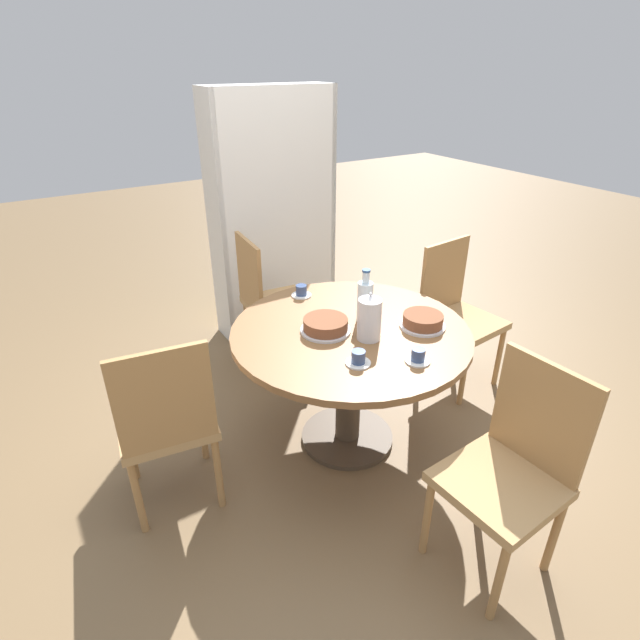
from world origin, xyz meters
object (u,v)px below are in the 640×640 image
(chair_b, at_px, (512,468))
(cup_c, at_px, (301,292))
(bookshelf, at_px, (273,221))
(cake_main, at_px, (326,325))
(water_bottle, at_px, (365,300))
(cup_b, at_px, (418,356))
(coffee_pot, at_px, (369,318))
(chair_c, at_px, (456,312))
(chair_d, at_px, (270,299))
(chair_a, at_px, (166,420))
(cup_a, at_px, (358,359))
(cake_second, at_px, (423,321))

(chair_b, distance_m, cup_c, 1.44)
(bookshelf, xyz_separation_m, cake_main, (-0.43, -1.39, -0.12))
(water_bottle, distance_m, cup_b, 0.46)
(cup_c, bearing_deg, cup_b, -83.86)
(coffee_pot, distance_m, water_bottle, 0.19)
(coffee_pot, bearing_deg, chair_c, 16.84)
(chair_d, height_order, cake_main, chair_d)
(chair_b, height_order, coffee_pot, coffee_pot)
(chair_b, height_order, cup_b, chair_b)
(chair_a, relative_size, water_bottle, 3.26)
(bookshelf, relative_size, coffee_pot, 7.22)
(bookshelf, bearing_deg, chair_d, 58.95)
(water_bottle, xyz_separation_m, cup_b, (-0.03, -0.45, -0.09))
(chair_d, distance_m, cup_a, 1.27)
(chair_b, relative_size, chair_d, 1.00)
(cake_main, bearing_deg, cake_second, -26.49)
(chair_a, distance_m, coffee_pot, 1.04)
(chair_d, bearing_deg, chair_a, 137.39)
(cake_second, bearing_deg, bookshelf, 90.59)
(coffee_pot, distance_m, cup_a, 0.25)
(cup_b, bearing_deg, chair_a, 155.35)
(bookshelf, relative_size, cup_a, 15.46)
(chair_c, bearing_deg, cake_main, -179.70)
(chair_d, bearing_deg, cup_a, 176.93)
(chair_c, relative_size, cup_a, 8.09)
(cup_c, bearing_deg, chair_c, -18.50)
(cup_b, relative_size, cup_c, 1.00)
(chair_c, distance_m, water_bottle, 0.90)
(cup_b, bearing_deg, bookshelf, 83.05)
(water_bottle, height_order, cake_second, water_bottle)
(chair_a, distance_m, cup_c, 1.05)
(bookshelf, bearing_deg, water_bottle, 82.11)
(chair_d, bearing_deg, cake_main, 176.40)
(chair_b, relative_size, cake_second, 4.00)
(bookshelf, xyz_separation_m, cup_c, (-0.32, -0.96, -0.12))
(cake_main, bearing_deg, water_bottle, -2.04)
(cup_b, xyz_separation_m, cup_c, (-0.09, 0.88, 0.00))
(cup_b, bearing_deg, cup_a, 152.06)
(chair_c, relative_size, cup_b, 8.09)
(bookshelf, height_order, water_bottle, bookshelf)
(cup_c, bearing_deg, bookshelf, 71.64)
(chair_d, xyz_separation_m, cake_main, (-0.13, -0.90, 0.25))
(chair_d, bearing_deg, bookshelf, -26.24)
(chair_d, xyz_separation_m, cup_c, (-0.03, -0.48, 0.25))
(chair_d, xyz_separation_m, bookshelf, (0.29, 0.49, 0.37))
(chair_d, height_order, cup_b, chair_d)
(chair_b, bearing_deg, cup_b, -179.17)
(water_bottle, xyz_separation_m, cake_second, (0.21, -0.21, -0.08))
(bookshelf, relative_size, cake_main, 7.00)
(chair_b, xyz_separation_m, cup_c, (-0.13, 1.42, 0.25))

